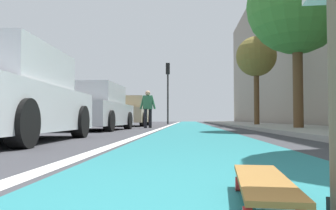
{
  "coord_description": "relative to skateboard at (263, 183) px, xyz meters",
  "views": [
    {
      "loc": [
        -0.49,
        0.17,
        0.36
      ],
      "look_at": [
        8.78,
        0.68,
        0.73
      ],
      "focal_mm": 37.75,
      "sensor_mm": 36.0,
      "label": 1
    }
  ],
  "objects": [
    {
      "name": "pedestrian_distant",
      "position": [
        12.69,
        1.91,
        0.77
      ],
      "size": [
        0.42,
        0.66,
        1.51
      ],
      "color": "black",
      "rests_on": "ground"
    },
    {
      "name": "bike_lane_paint",
      "position": [
        23.02,
        0.14,
        -0.09
      ],
      "size": [
        56.0,
        2.05,
        0.0
      ],
      "primitive_type": "cube",
      "color": "#237075",
      "rests_on": "ground"
    },
    {
      "name": "ground_plane",
      "position": [
        9.02,
        0.14,
        -0.09
      ],
      "size": [
        80.0,
        80.0,
        0.0
      ],
      "primitive_type": "plane",
      "color": "#38383D"
    },
    {
      "name": "street_tree_mid",
      "position": [
        9.22,
        -2.99,
        3.7
      ],
      "size": [
        3.0,
        3.0,
        5.32
      ],
      "color": "brown",
      "rests_on": "ground"
    },
    {
      "name": "sidewalk_curb",
      "position": [
        17.02,
        -3.39,
        -0.04
      ],
      "size": [
        52.0,
        3.2,
        0.1
      ],
      "primitive_type": "cube",
      "color": "#9E9B93",
      "rests_on": "ground"
    },
    {
      "name": "parked_car_mid",
      "position": [
        9.66,
        3.35,
        0.6
      ],
      "size": [
        4.28,
        2.1,
        1.46
      ],
      "color": "#B7B7BC",
      "rests_on": "ground"
    },
    {
      "name": "street_tree_far",
      "position": [
        15.53,
        -2.99,
        3.22
      ],
      "size": [
        1.92,
        1.92,
        4.33
      ],
      "color": "brown",
      "rests_on": "ground"
    },
    {
      "name": "parked_car_near",
      "position": [
        3.87,
        3.16,
        0.6
      ],
      "size": [
        4.11,
        1.98,
        1.46
      ],
      "color": "silver",
      "rests_on": "ground"
    },
    {
      "name": "lane_stripe_white",
      "position": [
        19.02,
        1.31,
        -0.09
      ],
      "size": [
        52.0,
        0.16,
        0.01
      ],
      "primitive_type": "cube",
      "color": "silver",
      "rests_on": "ground"
    },
    {
      "name": "building_facade",
      "position": [
        21.02,
        -5.84,
        5.31
      ],
      "size": [
        40.0,
        1.2,
        10.81
      ],
      "primitive_type": "cube",
      "color": "gray",
      "rests_on": "ground"
    },
    {
      "name": "skateboard",
      "position": [
        0.0,
        0.0,
        0.0
      ],
      "size": [
        0.86,
        0.28,
        0.11
      ],
      "color": "red",
      "rests_on": "ground"
    },
    {
      "name": "parked_car_far",
      "position": [
        16.53,
        3.28,
        0.63
      ],
      "size": [
        4.53,
        1.91,
        1.5
      ],
      "color": "tan",
      "rests_on": "ground"
    },
    {
      "name": "traffic_light",
      "position": [
        23.69,
        1.71,
        2.93
      ],
      "size": [
        0.33,
        0.28,
        4.38
      ],
      "color": "#2D2D2D",
      "rests_on": "ground"
    }
  ]
}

